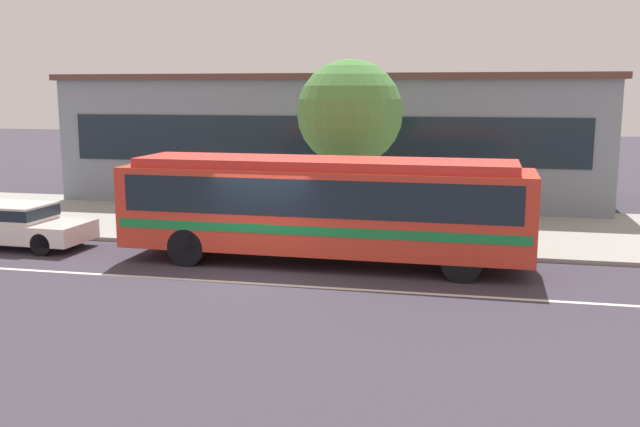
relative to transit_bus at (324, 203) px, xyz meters
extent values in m
plane|color=#393440|center=(-1.38, -1.53, -1.64)|extent=(120.00, 120.00, 0.00)
cube|color=#999891|center=(-1.38, 5.35, -1.58)|extent=(60.00, 8.00, 0.12)
cube|color=silver|center=(-1.38, -2.33, -1.64)|extent=(56.00, 0.16, 0.01)
cube|color=red|center=(-0.02, 0.00, -0.14)|extent=(10.86, 2.60, 2.15)
cube|color=red|center=(-0.02, 0.00, 1.06)|extent=(9.99, 2.29, 0.24)
cube|color=#19232D|center=(-0.02, 0.00, 0.29)|extent=(10.21, 2.61, 0.95)
cube|color=#1B823E|center=(-0.02, 0.00, -0.53)|extent=(10.64, 2.62, 0.24)
cube|color=#19232D|center=(5.34, -0.09, 0.29)|extent=(0.16, 2.12, 1.03)
cylinder|color=black|center=(3.68, 1.00, -1.14)|extent=(1.00, 0.30, 1.00)
cylinder|color=black|center=(3.64, -1.13, -1.14)|extent=(1.00, 0.30, 1.00)
cylinder|color=black|center=(-3.46, 1.12, -1.14)|extent=(1.00, 0.30, 1.00)
cylinder|color=black|center=(-3.50, -1.00, -1.14)|extent=(1.00, 0.30, 1.00)
cube|color=silver|center=(-9.43, 0.09, -1.13)|extent=(4.69, 1.99, 0.55)
cube|color=silver|center=(-9.66, 0.10, -0.60)|extent=(2.65, 1.69, 0.50)
cube|color=#19232D|center=(-9.66, 0.10, -0.58)|extent=(2.70, 1.71, 0.32)
cylinder|color=black|center=(-7.88, 0.82, -1.32)|extent=(0.65, 0.24, 0.64)
cylinder|color=black|center=(-7.94, -0.76, -1.32)|extent=(0.65, 0.24, 0.64)
cylinder|color=navy|center=(-2.10, 3.24, -1.07)|extent=(0.14, 0.14, 0.91)
cylinder|color=navy|center=(-2.26, 3.24, -1.07)|extent=(0.14, 0.14, 0.91)
cylinder|color=#4E434C|center=(-2.18, 3.24, -0.30)|extent=(0.35, 0.35, 0.64)
sphere|color=tan|center=(-2.18, 3.24, 0.13)|extent=(0.21, 0.21, 0.21)
cylinder|color=gray|center=(4.57, 1.97, -0.29)|extent=(0.08, 0.08, 2.46)
cube|color=yellow|center=(4.57, 1.97, 0.74)|extent=(0.05, 0.44, 0.56)
cylinder|color=brown|center=(-0.09, 4.42, -0.23)|extent=(0.28, 0.28, 2.57)
sphere|color=#4F8D43|center=(-0.09, 4.42, 2.24)|extent=(3.39, 3.39, 3.39)
cube|color=gray|center=(-1.99, 11.98, 0.85)|extent=(21.52, 7.78, 4.98)
cube|color=#19232D|center=(-1.99, 8.07, 1.10)|extent=(19.80, 0.04, 1.79)
cube|color=brown|center=(-1.99, 11.98, 3.46)|extent=(21.92, 8.18, 0.24)
camera|label=1|loc=(3.85, -18.21, 2.95)|focal=39.99mm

